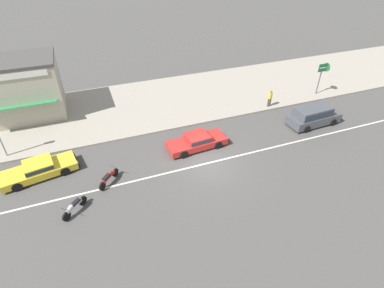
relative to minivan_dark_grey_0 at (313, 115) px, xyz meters
name	(u,v)px	position (x,y,z in m)	size (l,w,h in m)	color
ground_plane	(208,163)	(-10.00, -1.69, -0.84)	(160.00, 160.00, 0.00)	#4C4947
lane_centre_stripe	(208,163)	(-10.00, -1.69, -0.84)	(50.40, 0.14, 0.01)	silver
kerb_strip	(167,100)	(-10.00, 8.21, -0.77)	(68.00, 10.00, 0.15)	#9E9384
minivan_dark_grey_0	(313,115)	(0.00, 0.00, 0.00)	(4.55, 1.99, 1.56)	#47494F
sedan_red_1	(197,141)	(-10.01, 0.36, -0.31)	(4.60, 2.02, 1.06)	red
sedan_yellow_2	(39,169)	(-20.70, 1.04, -0.31)	(4.91, 2.50, 1.06)	yellow
motorcycle_0	(74,207)	(-18.79, -3.07, -0.42)	(1.40, 1.36, 0.80)	black
motorcycle_1	(109,177)	(-16.62, -1.25, -0.42)	(1.40, 1.47, 0.80)	black
arrow_signboard	(327,68)	(4.51, 4.29, 1.82)	(1.30, 0.82, 3.03)	#4C4C51
pedestrian_near_clock	(270,97)	(-1.73, 3.73, 0.21)	(0.34, 0.34, 1.56)	#4C4238
shopfront_corner_warung	(19,88)	(-22.00, 9.81, 1.73)	(6.51, 5.35, 4.84)	#B2A893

